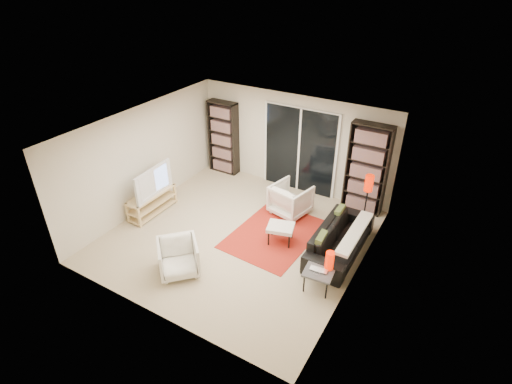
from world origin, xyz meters
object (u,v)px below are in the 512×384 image
tv_stand (152,202)px  armchair_back (291,199)px  bookshelf_left (223,138)px  side_table (319,272)px  sofa (340,239)px  floor_lamp (368,189)px  bookshelf_right (367,169)px  ottoman (281,228)px  armchair_front (178,258)px

tv_stand → armchair_back: size_ratio=1.57×
bookshelf_left → side_table: (3.99, -2.90, -0.62)m
sofa → floor_lamp: 1.23m
bookshelf_right → tv_stand: size_ratio=1.68×
ottoman → bookshelf_left: bearing=143.6°
armchair_back → ottoman: armchair_back is taller
bookshelf_left → sofa: (3.96, -1.74, -0.68)m
bookshelf_right → side_table: size_ratio=3.80×
tv_stand → side_table: 4.25m
side_table → armchair_back: bearing=128.0°
armchair_back → side_table: armchair_back is taller
bookshelf_right → side_table: (0.14, -2.90, -0.69)m
bookshelf_right → sofa: size_ratio=1.03×
armchair_front → side_table: armchair_front is taller
tv_stand → floor_lamp: floor_lamp is taller
bookshelf_left → floor_lamp: 4.17m
bookshelf_right → armchair_back: bookshelf_right is taller
armchair_front → bookshelf_right: bearing=13.5°
tv_stand → side_table: (4.23, -0.34, 0.09)m
armchair_back → floor_lamp: floor_lamp is taller
armchair_front → bookshelf_left: bearing=66.7°
bookshelf_left → armchair_back: size_ratio=2.45×
sofa → bookshelf_right: bearing=3.2°
armchair_front → side_table: size_ratio=1.32×
side_table → ottoman: bearing=144.9°
sofa → armchair_front: size_ratio=2.79×
sofa → floor_lamp: floor_lamp is taller
bookshelf_right → side_table: bearing=-87.2°
bookshelf_left → bookshelf_right: bearing=-0.0°
tv_stand → armchair_back: armchair_back is taller
bookshelf_left → side_table: bearing=-36.0°
bookshelf_right → floor_lamp: size_ratio=1.63×
ottoman → side_table: 1.46m
bookshelf_right → armchair_back: bearing=-144.0°
tv_stand → floor_lamp: size_ratio=0.97×
bookshelf_left → armchair_front: size_ratio=2.67×
side_table → sofa: bearing=91.8°
bookshelf_right → armchair_front: bookshelf_right is taller
tv_stand → side_table: bearing=-4.6°
sofa → armchair_front: armchair_front is taller
sofa → armchair_front: 3.14m
floor_lamp → tv_stand: bearing=-157.1°
bookshelf_left → ottoman: 3.53m
bookshelf_left → sofa: size_ratio=0.96×
tv_stand → bookshelf_left: bearing=84.6°
bookshelf_right → floor_lamp: bearing=-70.4°
sofa → ottoman: bearing=105.1°
tv_stand → armchair_back: 3.16m
armchair_back → floor_lamp: bearing=-158.4°
tv_stand → ottoman: bearing=9.4°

